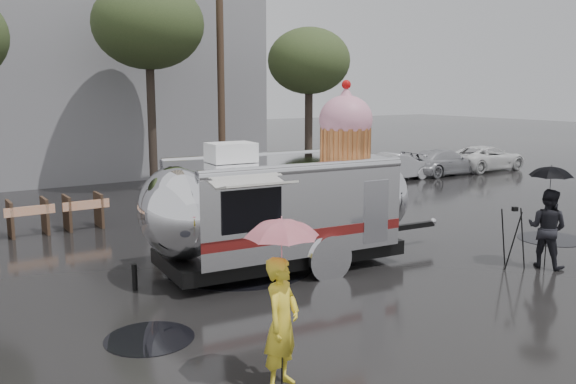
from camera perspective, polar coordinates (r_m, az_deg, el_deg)
ground at (r=12.15m, az=14.16°, el=-9.94°), size 120.00×120.00×0.00m
puddles at (r=13.73m, az=3.34°, el=-7.32°), size 13.05×8.51×0.01m
utility_pole at (r=24.32m, az=-6.31°, el=11.08°), size 1.60×0.28×9.00m
tree_mid at (r=24.33m, az=-12.94°, el=14.96°), size 4.20×4.20×8.03m
tree_right at (r=25.28m, az=1.98°, el=12.07°), size 3.36×3.36×6.42m
barricade_row at (r=18.23m, az=-23.16°, el=-2.14°), size 4.30×0.80×1.00m
parked_cars at (r=28.46m, az=12.69°, el=2.83°), size 13.20×1.90×1.50m
airstream_trailer at (r=13.64m, az=-0.32°, el=-0.92°), size 7.96×3.20×4.29m
person_left at (r=8.36m, az=-0.58°, el=-12.17°), size 0.79×0.72×1.82m
umbrella_pink at (r=8.03m, az=-0.60°, el=-5.18°), size 1.21×1.21×2.38m
person_right at (r=14.94m, az=23.08°, el=-3.14°), size 0.69×0.96×1.80m
umbrella_black at (r=14.76m, az=23.35°, el=0.82°), size 1.16×1.16×2.34m
tripod at (r=14.63m, az=20.34°, el=-3.56°), size 0.58×0.55×1.41m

